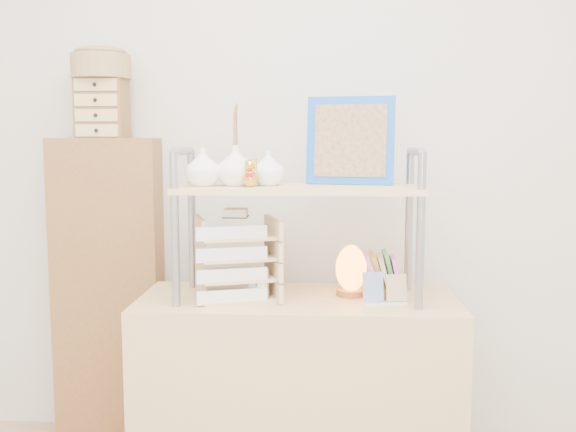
# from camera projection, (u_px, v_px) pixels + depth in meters

# --- Properties ---
(desk) EXTENTS (1.20, 0.50, 0.75)m
(desk) POSITION_uv_depth(u_px,v_px,m) (298.00, 393.00, 2.47)
(desk) COLOR tan
(desk) RESTS_ON ground
(cabinet) EXTENTS (0.47, 0.27, 1.35)m
(cabinet) POSITION_uv_depth(u_px,v_px,m) (110.00, 291.00, 2.84)
(cabinet) COLOR brown
(cabinet) RESTS_ON ground
(hutch) EXTENTS (0.90, 0.34, 0.76)m
(hutch) POSITION_uv_depth(u_px,v_px,m) (286.00, 185.00, 2.39)
(hutch) COLOR gray
(hutch) RESTS_ON desk
(letter_tray) EXTENTS (0.34, 0.33, 0.34)m
(letter_tray) POSITION_uv_depth(u_px,v_px,m) (236.00, 262.00, 2.40)
(letter_tray) COLOR #DCBA84
(letter_tray) RESTS_ON desk
(salt_lamp) EXTENTS (0.13, 0.12, 0.20)m
(salt_lamp) POSITION_uv_depth(u_px,v_px,m) (351.00, 270.00, 2.44)
(salt_lamp) COLOR brown
(salt_lamp) RESTS_ON desk
(desk_clock) EXTENTS (0.09, 0.05, 0.12)m
(desk_clock) POSITION_uv_depth(u_px,v_px,m) (257.00, 285.00, 2.36)
(desk_clock) COLOR tan
(desk_clock) RESTS_ON desk
(postcard_stand) EXTENTS (0.17, 0.07, 0.12)m
(postcard_stand) POSITION_uv_depth(u_px,v_px,m) (384.00, 295.00, 2.32)
(postcard_stand) COLOR white
(postcard_stand) RESTS_ON desk
(drawer_chest) EXTENTS (0.20, 0.16, 0.25)m
(drawer_chest) POSITION_uv_depth(u_px,v_px,m) (102.00, 109.00, 2.73)
(drawer_chest) COLOR brown
(drawer_chest) RESTS_ON cabinet
(woven_basket) EXTENTS (0.25, 0.25, 0.10)m
(woven_basket) POSITION_uv_depth(u_px,v_px,m) (101.00, 67.00, 2.71)
(woven_basket) COLOR olive
(woven_basket) RESTS_ON drawer_chest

